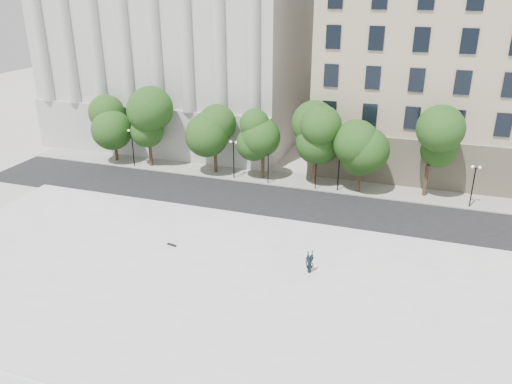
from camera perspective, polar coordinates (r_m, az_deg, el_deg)
ground at (r=32.40m, az=-8.59°, el=-13.30°), size 160.00×160.00×0.00m
plaza at (r=34.47m, az=-6.36°, el=-10.28°), size 44.00×22.00×0.45m
street at (r=46.94m, az=1.24°, el=-1.09°), size 60.00×8.00×0.02m
far_sidewalk at (r=52.26m, az=3.21°, el=1.47°), size 60.00×4.00×0.12m
building_west at (r=68.70m, az=-7.50°, el=17.42°), size 31.50×27.65×25.60m
building_east at (r=62.89m, az=25.80°, el=13.39°), size 36.00×26.15×23.00m
traffic_light_west at (r=49.81m, az=1.42°, el=4.91°), size 0.60×1.86×4.24m
traffic_light_east at (r=48.67m, az=6.96°, el=4.31°), size 0.49×1.84×4.23m
person_lying at (r=35.06m, az=6.12°, el=-8.78°), size 1.29×1.79×0.46m
skateboard at (r=38.84m, az=-9.60°, el=-5.98°), size 0.83×0.37×0.08m
street_trees at (r=51.20m, az=-0.39°, el=6.89°), size 37.67×4.77×7.69m
lamp_posts at (r=49.93m, az=3.24°, el=3.94°), size 35.87×0.28×4.37m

